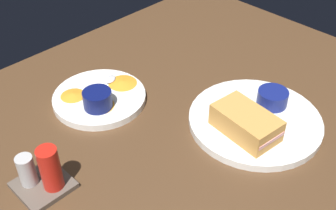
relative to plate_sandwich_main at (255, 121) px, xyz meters
The scene contains 10 objects.
ground_plane 9.74cm from the plate_sandwich_main, 82.67° to the left, with size 110.00×110.00×3.00cm, color #4C331E.
plate_sandwich_main is the anchor object (origin of this frame).
sandwich_half_near 6.12cm from the plate_sandwich_main, 101.59° to the left, with size 13.96×9.00×4.80cm.
ramekin_dark_sauce 6.70cm from the plate_sandwich_main, 87.41° to the right, with size 6.48×6.48×3.34cm.
spoon_by_dark_ramekin 2.43cm from the plate_sandwich_main, 31.08° to the right, with size 4.31×9.86×0.80cm.
plate_chips_companion 34.13cm from the plate_sandwich_main, 31.86° to the left, with size 20.50×20.50×1.60cm, color white.
ramekin_light_gravy 33.21cm from the plate_sandwich_main, 38.45° to the left, with size 6.18×6.18×3.80cm.
spoon_by_gravy_ramekin 33.97cm from the plate_sandwich_main, 24.26° to the left, with size 5.63×9.52×0.80cm.
plantain_chip_scatter 33.57cm from the plate_sandwich_main, 31.86° to the left, with size 15.01×18.99×0.60cm.
condiment_caddy 43.24cm from the plate_sandwich_main, 68.48° to the left, with size 9.00×9.00×9.50cm.
Camera 1 is at (-35.44, 50.43, 57.94)cm, focal length 45.20 mm.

